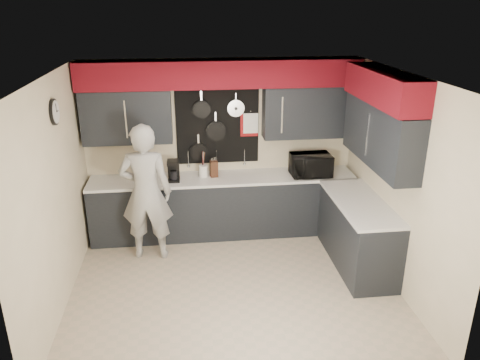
{
  "coord_description": "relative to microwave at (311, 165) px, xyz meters",
  "views": [
    {
      "loc": [
        -0.52,
        -4.98,
        3.36
      ],
      "look_at": [
        0.14,
        0.5,
        1.22
      ],
      "focal_mm": 35.0,
      "sensor_mm": 36.0,
      "label": 1
    }
  ],
  "objects": [
    {
      "name": "knife_block",
      "position": [
        -1.42,
        0.12,
        -0.04
      ],
      "size": [
        0.12,
        0.12,
        0.24
      ],
      "primitive_type": "cube",
      "rotation": [
        0.0,
        0.0,
        0.14
      ],
      "color": "#332010",
      "rests_on": "base_cabinets"
    },
    {
      "name": "microwave",
      "position": [
        0.0,
        0.0,
        0.0
      ],
      "size": [
        0.59,
        0.41,
        0.32
      ],
      "primitive_type": "imported",
      "rotation": [
        0.0,
        0.0,
        0.03
      ],
      "color": "black",
      "rests_on": "base_cabinets"
    },
    {
      "name": "person",
      "position": [
        -2.37,
        -0.47,
        -0.13
      ],
      "size": [
        0.73,
        0.51,
        1.9
      ],
      "primitive_type": "imported",
      "rotation": [
        0.0,
        0.0,
        3.06
      ],
      "color": "beige",
      "rests_on": "ground"
    },
    {
      "name": "utensil_crock",
      "position": [
        -1.57,
        0.15,
        -0.08
      ],
      "size": [
        0.13,
        0.13,
        0.17
      ],
      "primitive_type": "cylinder",
      "color": "white",
      "rests_on": "base_cabinets"
    },
    {
      "name": "coffee_maker",
      "position": [
        -2.01,
        0.04,
        -0.0
      ],
      "size": [
        0.17,
        0.21,
        0.31
      ],
      "rotation": [
        0.0,
        0.0,
        -0.02
      ],
      "color": "black",
      "rests_on": "base_cabinets"
    },
    {
      "name": "ground",
      "position": [
        -1.29,
        -1.35,
        -1.08
      ],
      "size": [
        4.0,
        4.0,
        0.0
      ],
      "primitive_type": "plane",
      "color": "tan",
      "rests_on": "ground"
    },
    {
      "name": "back_wall_assembly",
      "position": [
        -1.28,
        0.24,
        0.93
      ],
      "size": [
        4.0,
        0.36,
        2.6
      ],
      "color": "beige",
      "rests_on": "ground"
    },
    {
      "name": "left_wall_assembly",
      "position": [
        -3.28,
        -1.34,
        0.25
      ],
      "size": [
        0.05,
        3.5,
        2.6
      ],
      "color": "beige",
      "rests_on": "ground"
    },
    {
      "name": "right_wall_assembly",
      "position": [
        0.57,
        -1.09,
        0.86
      ],
      "size": [
        0.36,
        3.5,
        2.6
      ],
      "color": "beige",
      "rests_on": "ground"
    },
    {
      "name": "base_cabinets",
      "position": [
        -0.8,
        -0.22,
        -0.62
      ],
      "size": [
        3.95,
        2.2,
        0.92
      ],
      "color": "black",
      "rests_on": "ground"
    }
  ]
}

